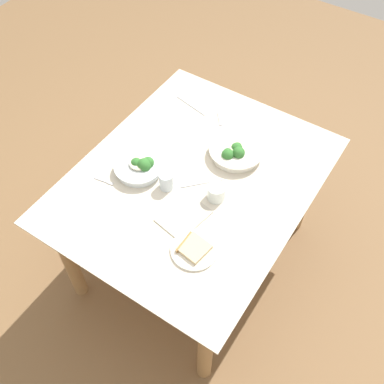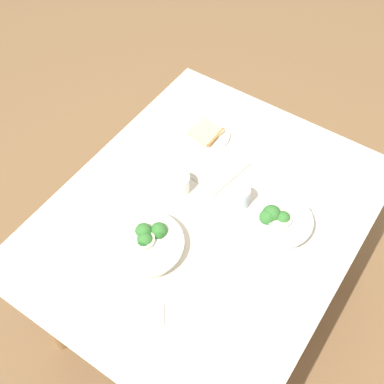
{
  "view_description": "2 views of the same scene",
  "coord_description": "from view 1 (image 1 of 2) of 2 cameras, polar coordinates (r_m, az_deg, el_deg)",
  "views": [
    {
      "loc": [
        1.14,
        0.74,
        2.35
      ],
      "look_at": [
        0.08,
        0.04,
        0.72
      ],
      "focal_mm": 43.15,
      "sensor_mm": 36.0,
      "label": 1
    },
    {
      "loc": [
        -0.85,
        -0.52,
        2.17
      ],
      "look_at": [
        0.05,
        0.09,
        0.72
      ],
      "focal_mm": 46.33,
      "sensor_mm": 36.0,
      "label": 2
    }
  ],
  "objects": [
    {
      "name": "napkin_folded_upper",
      "position": [
        2.0,
        -1.03,
        -2.99
      ],
      "size": [
        0.24,
        0.19,
        0.01
      ],
      "primitive_type": "cube",
      "rotation": [
        0.0,
        0.0,
        -0.18
      ],
      "color": "#B1A997",
      "rests_on": "dining_table"
    },
    {
      "name": "dining_table",
      "position": [
        2.21,
        0.25,
        -0.04
      ],
      "size": [
        1.27,
        1.03,
        0.71
      ],
      "color": "beige",
      "rests_on": "ground_plane"
    },
    {
      "name": "table_knife_left",
      "position": [
        2.11,
        1.18,
        1.12
      ],
      "size": [
        0.15,
        0.14,
        0.0
      ],
      "primitive_type": "cube",
      "rotation": [
        0.0,
        0.0,
        2.39
      ],
      "color": "#B7B7BC",
      "rests_on": "dining_table"
    },
    {
      "name": "bread_side_plate",
      "position": [
        1.9,
        0.25,
        -7.08
      ],
      "size": [
        0.2,
        0.2,
        0.03
      ],
      "color": "silver",
      "rests_on": "dining_table"
    },
    {
      "name": "fork_by_far_bowl",
      "position": [
        2.4,
        3.44,
        8.88
      ],
      "size": [
        0.08,
        0.07,
        0.0
      ],
      "rotation": [
        0.0,
        0.0,
        0.7
      ],
      "color": "#B7B7BC",
      "rests_on": "dining_table"
    },
    {
      "name": "water_glass_center",
      "position": [
        2.04,
        3.02,
        -0.04
      ],
      "size": [
        0.08,
        0.08,
        0.08
      ],
      "primitive_type": "cylinder",
      "color": "silver",
      "rests_on": "dining_table"
    },
    {
      "name": "broccoli_bowl_near",
      "position": [
        2.15,
        -6.47,
        3.13
      ],
      "size": [
        0.23,
        0.23,
        0.09
      ],
      "color": "white",
      "rests_on": "dining_table"
    },
    {
      "name": "ground_plane",
      "position": [
        2.71,
        0.2,
        -7.85
      ],
      "size": [
        6.0,
        6.0,
        0.0
      ],
      "primitive_type": "plane",
      "color": "brown"
    },
    {
      "name": "broccoli_bowl_far",
      "position": [
        2.21,
        5.43,
        4.99
      ],
      "size": [
        0.26,
        0.26,
        0.08
      ],
      "color": "silver",
      "rests_on": "dining_table"
    },
    {
      "name": "table_knife_right",
      "position": [
        2.48,
        -0.14,
        10.65
      ],
      "size": [
        0.05,
        0.2,
        0.0
      ],
      "primitive_type": "cube",
      "rotation": [
        0.0,
        0.0,
        4.5
      ],
      "color": "#B7B7BC",
      "rests_on": "dining_table"
    },
    {
      "name": "water_glass_side",
      "position": [
        2.07,
        -3.18,
        1.38
      ],
      "size": [
        0.07,
        0.07,
        0.09
      ],
      "primitive_type": "cylinder",
      "color": "silver",
      "rests_on": "dining_table"
    },
    {
      "name": "fork_by_near_bowl",
      "position": [
        2.16,
        -10.75,
        1.31
      ],
      "size": [
        0.03,
        0.1,
        0.0
      ],
      "rotation": [
        0.0,
        0.0,
        1.74
      ],
      "color": "#B7B7BC",
      "rests_on": "dining_table"
    }
  ]
}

